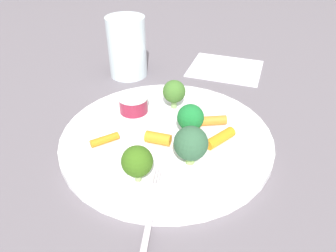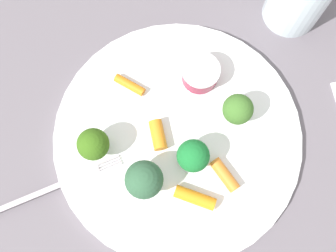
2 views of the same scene
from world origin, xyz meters
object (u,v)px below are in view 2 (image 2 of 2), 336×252
Objects in this scene: broccoli_floret_1 at (193,156)px; carrot_stick_0 at (158,133)px; carrot_stick_2 at (195,198)px; plate at (177,137)px; sauce_cup at (200,74)px; broccoli_floret_2 at (238,109)px; broccoli_floret_0 at (144,180)px; carrot_stick_3 at (130,85)px; broccoli_floret_3 at (93,144)px; carrot_stick_1 at (225,175)px; fork at (50,189)px.

carrot_stick_0 is (-0.04, 0.03, -0.02)m from broccoli_floret_1.
broccoli_floret_1 reaches higher than carrot_stick_2.
sauce_cup reaches higher than plate.
broccoli_floret_0 is at bearing -143.21° from broccoli_floret_2.
carrot_stick_3 is at bearing 162.80° from broccoli_floret_2.
broccoli_floret_1 and broccoli_floret_2 have the same top height.
broccoli_floret_2 is at bearing -17.20° from carrot_stick_3.
broccoli_floret_1 is 0.98× the size of broccoli_floret_3.
carrot_stick_3 is at bearing -172.98° from sauce_cup.
sauce_cup is at bearing 129.07° from broccoli_floret_2.
carrot_stick_3 is (-0.02, 0.12, -0.03)m from broccoli_floret_0.
broccoli_floret_2 is (0.07, 0.03, 0.04)m from plate.
carrot_stick_0 is at bearing -60.35° from carrot_stick_3.
carrot_stick_3 is at bearing 135.00° from carrot_stick_1.
carrot_stick_1 is at bearing -78.35° from sauce_cup.
plate is 5.73× the size of broccoli_floret_0.
fork is (-0.06, -0.05, -0.03)m from broccoli_floret_3.
fork is (-0.17, 0.01, -0.01)m from carrot_stick_2.
broccoli_floret_2 is at bearing 21.66° from fork.
carrot_stick_1 is (0.10, 0.01, -0.02)m from broccoli_floret_0.
broccoli_floret_2 is (0.05, 0.06, 0.00)m from broccoli_floret_1.
broccoli_floret_3 is (-0.13, -0.09, 0.02)m from sauce_cup.
broccoli_floret_1 is at bearing -96.55° from sauce_cup.
broccoli_floret_0 is 0.07m from carrot_stick_0.
carrot_stick_2 is 0.17m from fork.
broccoli_floret_2 and broccoli_floret_3 have the same top height.
broccoli_floret_0 reaches higher than plate.
sauce_cup is 0.27× the size of fork.
carrot_stick_2 is 0.16m from carrot_stick_3.
broccoli_floret_0 is (-0.04, -0.06, 0.04)m from plate.
carrot_stick_3 reaches higher than plate.
sauce_cup is (0.03, 0.08, 0.02)m from plate.
broccoli_floret_1 is 0.13m from carrot_stick_3.
broccoli_floret_1 reaches higher than plate.
broccoli_floret_3 is 0.08m from fork.
broccoli_floret_2 reaches higher than carrot_stick_2.
plate is 6.40× the size of broccoli_floret_2.
fork is at bearing -157.48° from plate.
carrot_stick_1 is 0.86× the size of carrot_stick_2.
carrot_stick_2 is 1.20× the size of carrot_stick_3.
carrot_stick_2 is at bearing -143.77° from carrot_stick_1.
carrot_stick_1 is at bearing 3.95° from fork.
broccoli_floret_2 is 0.08m from carrot_stick_1.
fork is at bearing -142.37° from sauce_cup.
carrot_stick_0 is 0.07m from carrot_stick_3.
carrot_stick_0 is at bearing 118.75° from carrot_stick_2.
sauce_cup is 0.89× the size of broccoli_floret_0.
carrot_stick_2 is (0.12, -0.06, -0.02)m from broccoli_floret_3.
broccoli_floret_2 is (0.04, -0.05, 0.02)m from sauce_cup.
carrot_stick_0 is at bearing -166.69° from broccoli_floret_2.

